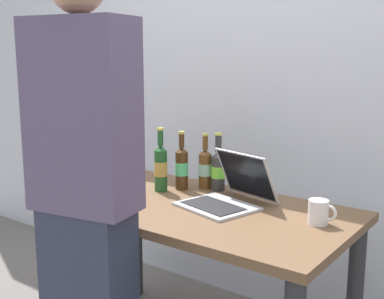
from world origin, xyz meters
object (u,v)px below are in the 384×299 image
(beer_bottle_green, at_px, (161,167))
(beer_bottle_dark, at_px, (205,168))
(beer_bottle_brown, at_px, (182,167))
(person_figure, at_px, (86,195))
(beer_bottle_amber, at_px, (218,169))
(laptop, at_px, (228,194))
(coffee_mug, at_px, (319,212))

(beer_bottle_green, distance_m, beer_bottle_dark, 0.23)
(beer_bottle_brown, xyz_separation_m, beer_bottle_green, (-0.06, -0.09, 0.01))
(beer_bottle_dark, height_order, person_figure, person_figure)
(beer_bottle_dark, xyz_separation_m, person_figure, (0.02, -0.80, 0.05))
(beer_bottle_brown, distance_m, beer_bottle_amber, 0.18)
(beer_bottle_green, height_order, person_figure, person_figure)
(laptop, xyz_separation_m, beer_bottle_green, (-0.39, 0.00, 0.07))
(beer_bottle_green, xyz_separation_m, coffee_mug, (0.82, -0.00, -0.07))
(beer_bottle_amber, distance_m, person_figure, 0.81)
(laptop, xyz_separation_m, beer_bottle_dark, (-0.25, 0.17, 0.05))
(coffee_mug, bearing_deg, laptop, 179.58)
(beer_bottle_amber, bearing_deg, coffee_mug, -16.90)
(beer_bottle_dark, height_order, coffee_mug, beer_bottle_dark)
(beer_bottle_green, bearing_deg, coffee_mug, -0.25)
(person_figure, bearing_deg, beer_bottle_amber, 86.34)
(person_figure, bearing_deg, laptop, 70.46)
(beer_bottle_amber, height_order, person_figure, person_figure)
(beer_bottle_brown, bearing_deg, laptop, -15.22)
(beer_bottle_green, relative_size, beer_bottle_dark, 1.13)
(beer_bottle_brown, bearing_deg, person_figure, -81.52)
(person_figure, xyz_separation_m, coffee_mug, (0.65, 0.62, -0.11))
(beer_bottle_brown, distance_m, person_figure, 0.72)
(beer_bottle_amber, bearing_deg, beer_bottle_brown, -150.67)
(coffee_mug, bearing_deg, person_figure, -136.15)
(laptop, distance_m, beer_bottle_green, 0.40)
(beer_bottle_green, bearing_deg, beer_bottle_brown, 55.86)
(beer_bottle_amber, xyz_separation_m, person_figure, (-0.05, -0.80, 0.05))
(beer_bottle_amber, relative_size, person_figure, 0.16)
(beer_bottle_green, xyz_separation_m, beer_bottle_amber, (0.22, 0.18, -0.01))
(person_figure, bearing_deg, beer_bottle_green, 104.93)
(beer_bottle_brown, height_order, coffee_mug, beer_bottle_brown)
(laptop, xyz_separation_m, beer_bottle_brown, (-0.33, 0.09, 0.06))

